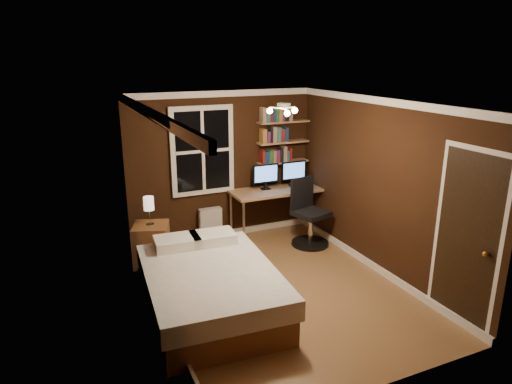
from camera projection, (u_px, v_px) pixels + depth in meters
name	position (u px, v px, depth m)	size (l,w,h in m)	color
floor	(277.00, 289.00, 6.18)	(4.20, 4.20, 0.00)	brown
wall_back	(222.00, 166.00, 7.66)	(3.20, 0.04, 2.50)	black
wall_left	(153.00, 219.00, 5.20)	(0.04, 4.20, 2.50)	black
wall_right	(380.00, 187.00, 6.45)	(0.04, 4.20, 2.50)	black
ceiling	(280.00, 102.00, 5.46)	(3.20, 4.20, 0.02)	white
window	(202.00, 151.00, 7.40)	(1.06, 0.06, 1.46)	white
door	(466.00, 241.00, 5.15)	(0.03, 0.82, 2.05)	black
door_knob	(485.00, 254.00, 4.88)	(0.06, 0.06, 0.06)	gold
ceiling_fixture	(284.00, 112.00, 5.40)	(0.44, 0.44, 0.18)	beige
bookshelf_lower	(283.00, 162.00, 7.97)	(0.92, 0.22, 0.03)	#A4754F
books_row_lower	(283.00, 155.00, 7.94)	(0.54, 0.16, 0.23)	maroon
bookshelf_middle	(283.00, 142.00, 7.87)	(0.92, 0.22, 0.03)	#A4754F
books_row_middle	(283.00, 135.00, 7.84)	(0.42, 0.16, 0.23)	navy
bookshelf_upper	(283.00, 122.00, 7.77)	(0.92, 0.22, 0.03)	#A4754F
books_row_upper	(284.00, 114.00, 7.73)	(0.54, 0.16, 0.23)	#285E39
bed	(210.00, 288.00, 5.57)	(1.66, 2.20, 0.72)	brown
nightstand	(152.00, 244.00, 6.84)	(0.50, 0.50, 0.63)	brown
bedside_lamp	(149.00, 211.00, 6.69)	(0.15, 0.15, 0.43)	beige
radiator	(211.00, 224.00, 7.73)	(0.38, 0.13, 0.57)	silver
desk	(281.00, 192.00, 7.85)	(1.76, 0.66, 0.84)	#A4754F
monitor_left	(266.00, 177.00, 7.75)	(0.46, 0.12, 0.44)	black
monitor_right	(294.00, 174.00, 7.96)	(0.46, 0.12, 0.44)	black
desk_lamp	(326.00, 173.00, 7.97)	(0.14, 0.32, 0.44)	silver
office_chair	(308.00, 219.00, 7.55)	(0.62, 0.62, 1.12)	black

